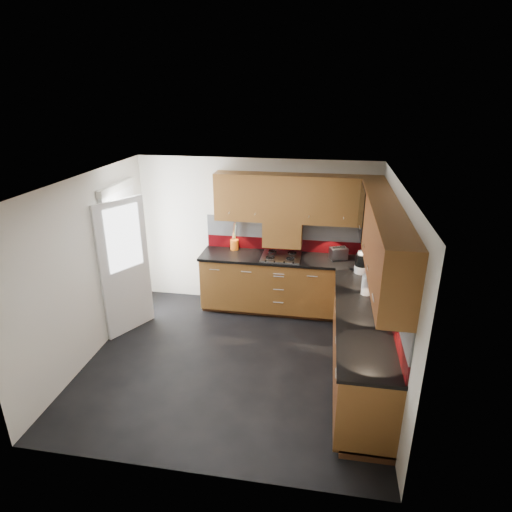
% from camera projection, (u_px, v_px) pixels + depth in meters
% --- Properties ---
extents(room, '(4.00, 3.80, 2.64)m').
position_uv_depth(room, '(231.00, 256.00, 5.14)').
color(room, black).
extents(base_cabinets, '(2.70, 3.20, 0.95)m').
position_uv_depth(base_cabinets, '(318.00, 313.00, 6.02)').
color(base_cabinets, brown).
rests_on(base_cabinets, room).
extents(countertop, '(2.72, 3.22, 0.04)m').
position_uv_depth(countertop, '(319.00, 282.00, 5.83)').
color(countertop, black).
rests_on(countertop, base_cabinets).
extents(backsplash, '(2.70, 3.20, 0.54)m').
position_uv_depth(backsplash, '(337.00, 257.00, 5.89)').
color(backsplash, maroon).
rests_on(backsplash, countertop).
extents(upper_cabinets, '(2.50, 3.20, 0.72)m').
position_uv_depth(upper_cabinets, '(336.00, 216.00, 5.54)').
color(upper_cabinets, brown).
rests_on(upper_cabinets, room).
extents(extractor_hood, '(0.60, 0.33, 0.40)m').
position_uv_depth(extractor_hood, '(283.00, 233.00, 6.65)').
color(extractor_hood, brown).
rests_on(extractor_hood, room).
extents(glass_cabinet, '(0.32, 0.80, 0.66)m').
position_uv_depth(glass_cabinet, '(373.00, 210.00, 5.71)').
color(glass_cabinet, black).
rests_on(glass_cabinet, room).
extents(back_door, '(0.42, 1.19, 2.04)m').
position_uv_depth(back_door, '(125.00, 260.00, 6.27)').
color(back_door, white).
rests_on(back_door, room).
extents(gas_hob, '(0.60, 0.53, 0.05)m').
position_uv_depth(gas_hob, '(281.00, 256.00, 6.61)').
color(gas_hob, silver).
rests_on(gas_hob, countertop).
extents(utensil_pot, '(0.13, 0.13, 0.48)m').
position_uv_depth(utensil_pot, '(234.00, 244.00, 6.91)').
color(utensil_pot, '#CA5E13').
rests_on(utensil_pot, countertop).
extents(toaster, '(0.30, 0.24, 0.19)m').
position_uv_depth(toaster, '(338.00, 253.00, 6.53)').
color(toaster, silver).
rests_on(toaster, countertop).
extents(food_processor, '(0.19, 0.19, 0.32)m').
position_uv_depth(food_processor, '(362.00, 263.00, 6.03)').
color(food_processor, white).
rests_on(food_processor, countertop).
extents(paper_towel, '(0.16, 0.16, 0.26)m').
position_uv_depth(paper_towel, '(366.00, 285.00, 5.39)').
color(paper_towel, white).
rests_on(paper_towel, countertop).
extents(orange_cloth, '(0.16, 0.14, 0.01)m').
position_uv_depth(orange_cloth, '(361.00, 272.00, 6.08)').
color(orange_cloth, '#F5461B').
rests_on(orange_cloth, countertop).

